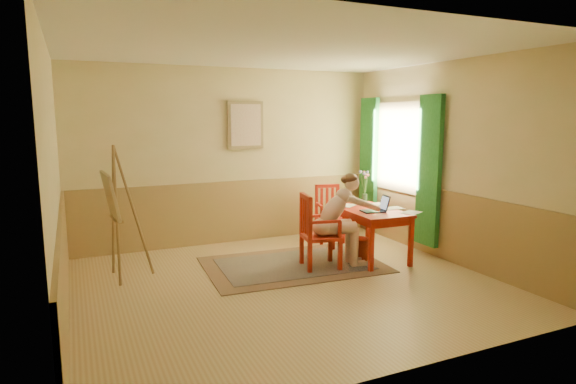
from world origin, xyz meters
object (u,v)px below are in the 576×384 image
laptop (377,208)px  easel (113,201)px  chair_back (329,213)px  table (370,216)px  chair_left (317,232)px  figure (339,216)px

laptop → easel: bearing=168.2°
chair_back → laptop: laptop is taller
chair_back → easel: (-3.36, -0.54, 0.54)m
table → laptop: size_ratio=3.09×
chair_left → table: bearing=6.2°
chair_left → easel: bearing=165.3°
figure → easel: size_ratio=0.75×
laptop → easel: 3.50m
chair_left → laptop: (0.91, -0.06, 0.26)m
table → figure: size_ratio=0.96×
figure → laptop: figure is taller
table → figure: 0.62m
chair_back → laptop: size_ratio=2.33×
chair_back → chair_left: bearing=-125.5°
chair_left → easel: 2.64m
chair_back → figure: 1.38m
figure → easel: (-2.82, 0.70, 0.30)m
chair_back → laptop: (0.06, -1.26, 0.30)m
table → chair_left: bearing=-173.8°
figure → easel: 2.92m
table → easel: bearing=170.8°
table → chair_left: (-0.91, -0.10, -0.12)m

